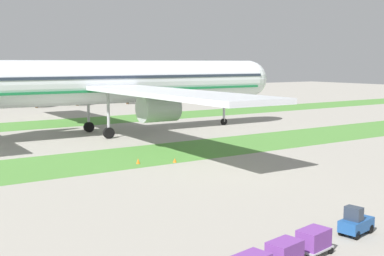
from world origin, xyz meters
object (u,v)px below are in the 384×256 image
baggage_tug (356,223)px  cargo_dolly_second (285,252)px  airliner (112,82)px  taxiway_marker_1 (138,161)px  taxiway_marker_0 (175,160)px  cargo_dolly_lead (314,240)px

baggage_tug → cargo_dolly_second: size_ratio=1.15×
airliner → taxiway_marker_1: size_ratio=130.23×
cargo_dolly_second → taxiway_marker_0: 30.67m
airliner → taxiway_marker_0: (-3.79, -25.04, -8.10)m
baggage_tug → cargo_dolly_second: (-7.81, -1.36, 0.10)m
baggage_tug → cargo_dolly_lead: baggage_tug is taller
airliner → baggage_tug: (-6.60, -52.45, -7.53)m
airliner → taxiway_marker_1: (-7.65, -23.39, -8.05)m
baggage_tug → cargo_dolly_lead: 5.03m
airliner → cargo_dolly_lead: airliner is taller
baggage_tug → cargo_dolly_second: 7.93m
baggage_tug → taxiway_marker_1: size_ratio=4.72×
baggage_tug → taxiway_marker_1: bearing=172.2°
baggage_tug → cargo_dolly_second: baggage_tug is taller
cargo_dolly_lead → taxiway_marker_1: bearing=162.7°
cargo_dolly_lead → cargo_dolly_second: size_ratio=1.00×
cargo_dolly_lead → taxiway_marker_0: cargo_dolly_lead is taller
cargo_dolly_second → taxiway_marker_1: 31.18m
taxiway_marker_1 → taxiway_marker_0: bearing=-23.3°
baggage_tug → taxiway_marker_1: 29.09m
cargo_dolly_lead → cargo_dolly_second: bearing=-90.0°
cargo_dolly_lead → taxiway_marker_1: cargo_dolly_lead is taller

